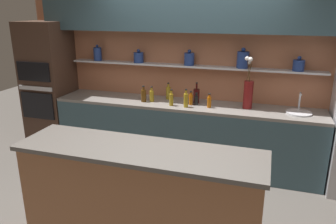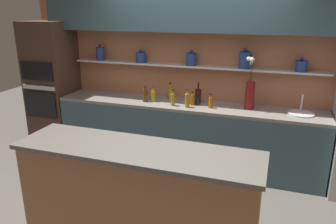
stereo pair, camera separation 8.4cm
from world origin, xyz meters
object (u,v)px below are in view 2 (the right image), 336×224
Objects in this scene: bottle_oil_0 at (170,93)px; bottle_oil_2 at (187,100)px; bottle_sauce_8 at (211,102)px; sink_fixture at (301,113)px; bottle_oil_5 at (153,96)px; flower_vase at (250,92)px; bottle_wine_3 at (198,96)px; bottle_spirit_6 at (145,95)px; bottle_sauce_1 at (192,99)px; oven_tower at (53,86)px; bottle_sauce_7 at (198,100)px; bottle_oil_4 at (173,99)px.

bottle_oil_2 is (0.34, -0.31, 0.00)m from bottle_oil_0.
bottle_sauce_8 is at bearing -20.10° from bottle_oil_0.
bottle_oil_5 is at bearing -178.48° from sink_fixture.
flower_vase is at bearing 14.10° from bottle_oil_2.
bottle_wine_3 is at bearing 175.09° from flower_vase.
sink_fixture is 1.45× the size of bottle_oil_5.
bottle_spirit_6 reaches higher than bottle_oil_5.
bottle_wine_3 is at bearing 139.93° from bottle_sauce_8.
bottle_sauce_1 is 0.86× the size of bottle_oil_5.
bottle_oil_2 is 0.31m from bottle_sauce_8.
flower_vase is 2.85× the size of bottle_oil_0.
bottle_wine_3 is (2.35, 0.10, 0.02)m from oven_tower.
bottle_sauce_1 is at bearing -0.71° from oven_tower.
bottle_sauce_8 is (0.65, -0.24, -0.02)m from bottle_oil_0.
bottle_sauce_1 is (-0.75, -0.07, -0.14)m from flower_vase.
bottle_sauce_1 is (0.38, -0.18, -0.02)m from bottle_oil_0.
bottle_oil_4 is at bearing -157.46° from bottle_sauce_7.
bottle_sauce_8 is (0.26, -0.05, 0.00)m from bottle_sauce_1.
flower_vase is 2.81× the size of bottle_oil_2.
bottle_oil_4 is (2.06, -0.15, 0.01)m from oven_tower.
bottle_spirit_6 is at bearing -141.38° from bottle_oil_0.
sink_fixture is 1.41× the size of bottle_oil_4.
bottle_spirit_6 is at bearing -159.70° from bottle_oil_5.
oven_tower is 2.38m from bottle_sauce_7.
bottle_oil_4 reaches higher than bottle_sauce_8.
bottle_oil_5 is at bearing 167.53° from bottle_oil_2.
bottle_sauce_7 is (0.03, -0.12, -0.03)m from bottle_wine_3.
sink_fixture is at bearing 2.54° from bottle_spirit_6.
bottle_sauce_1 is at bearing 74.37° from bottle_oil_2.
bottle_oil_5 is at bearing 20.30° from bottle_spirit_6.
bottle_oil_2 reaches higher than bottle_oil_5.
flower_vase is 3.06× the size of bottle_oil_4.
bottle_oil_0 is 0.42m from bottle_sauce_1.
bottle_oil_5 is at bearing -1.32° from oven_tower.
oven_tower is 2.57m from bottle_sauce_8.
sink_fixture is 1.32m from bottle_sauce_7.
sink_fixture reaches higher than bottle_spirit_6.
sink_fixture is 1.35m from bottle_wine_3.
bottle_spirit_6 is 1.19× the size of bottle_sauce_8.
oven_tower is 10.40× the size of bottle_sauce_8.
bottle_sauce_8 is (0.22, -0.18, -0.02)m from bottle_wine_3.
oven_tower is 1.93m from bottle_oil_0.
bottle_sauce_8 is (0.19, -0.07, 0.01)m from bottle_sauce_7.
flower_vase is 3.02× the size of bottle_spirit_6.
bottle_sauce_7 is at bearing 160.71° from bottle_sauce_8.
bottle_oil_2 is at bearing -105.63° from bottle_sauce_1.
bottle_oil_0 is 1.11× the size of bottle_oil_5.
bottle_spirit_6 is (-0.43, 0.07, 0.00)m from bottle_oil_4.
flower_vase is at bearing 4.69° from bottle_sauce_7.
bottle_oil_2 is 0.54m from bottle_oil_5.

